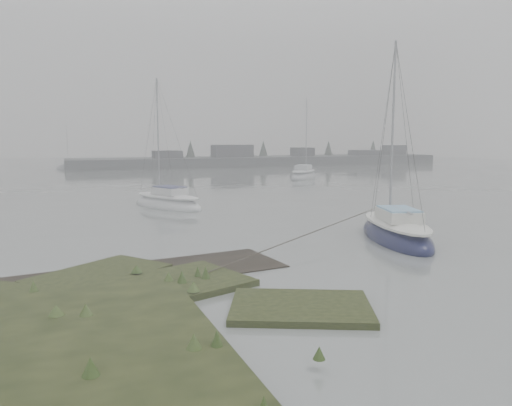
# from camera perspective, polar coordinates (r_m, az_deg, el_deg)

# --- Properties ---
(ground) EXTENTS (160.00, 160.00, 0.00)m
(ground) POSITION_cam_1_polar(r_m,az_deg,el_deg) (41.88, -14.78, 1.27)
(ground) COLOR slate
(ground) RESTS_ON ground
(far_shoreline) EXTENTS (60.00, 8.00, 4.15)m
(far_shoreline) POSITION_cam_1_polar(r_m,az_deg,el_deg) (79.97, 1.70, 4.95)
(far_shoreline) COLOR #4C4F51
(far_shoreline) RESTS_ON ground
(sailboat_main) EXTENTS (3.98, 6.78, 9.08)m
(sailboat_main) POSITION_cam_1_polar(r_m,az_deg,el_deg) (22.12, 15.68, -3.38)
(sailboat_main) COLOR #101336
(sailboat_main) RESTS_ON ground
(sailboat_white) EXTENTS (4.45, 6.39, 8.65)m
(sailboat_white) POSITION_cam_1_polar(r_m,az_deg,el_deg) (31.78, -10.09, -0.01)
(sailboat_white) COLOR silver
(sailboat_white) RESTS_ON ground
(sailboat_far_b) EXTENTS (6.02, 6.35, 9.30)m
(sailboat_far_b) POSITION_cam_1_polar(r_m,az_deg,el_deg) (54.39, 5.48, 3.15)
(sailboat_far_b) COLOR #AAB0B3
(sailboat_far_b) RESTS_ON ground
(sailboat_far_c) EXTENTS (4.91, 3.03, 6.58)m
(sailboat_far_c) POSITION_cam_1_polar(r_m,az_deg,el_deg) (75.08, -20.21, 3.84)
(sailboat_far_c) COLOR #B9BDC4
(sailboat_far_c) RESTS_ON ground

